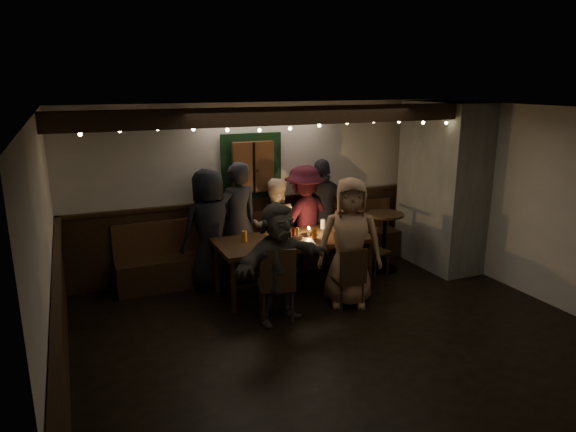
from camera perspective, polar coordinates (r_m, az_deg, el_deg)
name	(u,v)px	position (r m, az deg, el deg)	size (l,w,h in m)	color
room	(357,210)	(7.56, 7.71, 0.64)	(6.02, 5.01, 2.62)	black
dining_table	(294,243)	(7.18, 0.63, -2.99)	(2.18, 0.93, 0.94)	black
chair_near_left	(277,280)	(6.32, -1.23, -7.12)	(0.54, 0.54, 0.97)	black
chair_near_right	(350,275)	(6.73, 6.92, -6.50)	(0.40, 0.40, 0.84)	black
chair_end	(371,248)	(7.87, 9.23, -3.48)	(0.47, 0.47, 0.82)	black
high_top	(384,234)	(8.18, 10.67, -1.99)	(0.57, 0.57, 0.92)	black
person_a	(209,228)	(7.40, -8.72, -1.38)	(0.84, 0.55, 1.73)	black
person_b	(238,222)	(7.56, -5.60, -0.70)	(0.65, 0.43, 1.79)	black
person_c	(275,227)	(7.84, -1.47, -1.18)	(0.73, 0.57, 1.50)	beige
person_d	(304,219)	(7.96, 1.83, -0.30)	(1.08, 0.62, 1.67)	#3B101B
person_e	(323,213)	(8.16, 3.88, 0.30)	(1.01, 0.42, 1.73)	#27272F
person_f	(278,263)	(6.26, -1.11, -5.23)	(1.41, 0.45, 1.52)	#433C34
person_g	(350,242)	(6.75, 6.86, -2.93)	(0.84, 0.55, 1.72)	#A57955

